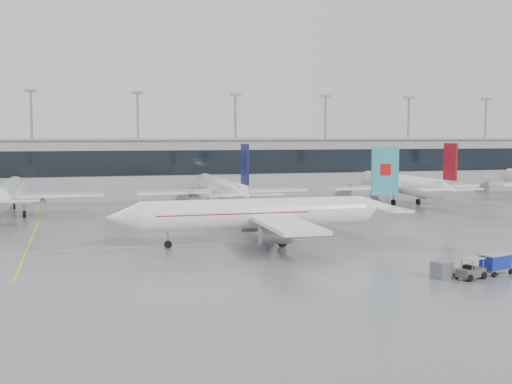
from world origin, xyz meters
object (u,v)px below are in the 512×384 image
object	(u,v)px
air_canada_jet	(266,214)
gse_unit	(442,270)
baggage_tug	(471,272)
baggage_cart	(496,262)

from	to	relation	value
air_canada_jet	gse_unit	xyz separation A→B (m)	(9.94, -22.21, -2.87)
baggage_tug	gse_unit	distance (m)	2.56
air_canada_jet	gse_unit	world-z (taller)	air_canada_jet
baggage_cart	baggage_tug	bearing A→B (deg)	-180.00
air_canada_jet	baggage_cart	xyz separation A→B (m)	(15.75, -21.98, -2.53)
baggage_cart	gse_unit	size ratio (longest dim) A/B	2.23
air_canada_jet	baggage_tug	bearing A→B (deg)	119.24
gse_unit	air_canada_jet	bearing A→B (deg)	97.36
air_canada_jet	baggage_cart	size ratio (longest dim) A/B	10.49
air_canada_jet	baggage_cart	world-z (taller)	air_canada_jet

